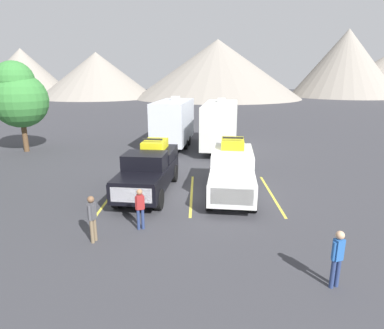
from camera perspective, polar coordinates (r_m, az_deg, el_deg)
ground_plane at (r=15.61m, az=-0.09°, el=-5.40°), size 240.00×240.00×0.00m
pickup_truck_a at (r=15.86m, az=-7.52°, el=-0.76°), size 2.58×5.80×2.50m
pickup_truck_b at (r=15.45m, az=7.05°, el=-1.03°), size 2.53×5.39×2.67m
lot_stripe_a at (r=16.30m, az=-13.82°, el=-4.92°), size 0.12×5.50×0.01m
lot_stripe_b at (r=15.76m, az=-0.07°, el=-5.17°), size 0.12×5.50×0.01m
lot_stripe_c at (r=16.15m, az=13.80°, el=-5.12°), size 0.12×5.50×0.01m
camper_trailer_a at (r=25.67m, az=-3.27°, el=7.64°), size 3.10×7.73×3.93m
camper_trailer_b at (r=25.03m, az=5.04°, el=7.28°), size 3.30×8.91×3.82m
person_a at (r=9.69m, az=24.23°, el=-14.39°), size 0.35×0.27×1.67m
person_b at (r=12.12m, az=-9.14°, el=-7.28°), size 0.34×0.24×1.58m
person_c at (r=11.59m, az=-17.16°, el=-8.62°), size 0.25×0.36×1.67m
tree_a at (r=26.91m, az=-28.22°, el=10.65°), size 3.94×3.94×6.55m
mountain_ridge at (r=86.94m, az=8.34°, el=16.06°), size 125.97×45.97×16.90m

